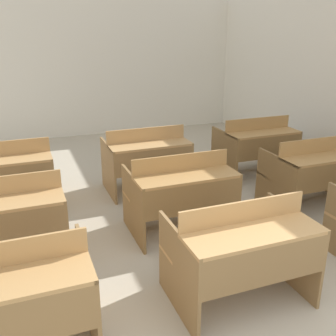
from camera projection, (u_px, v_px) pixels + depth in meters
wall_back at (101, 67)px, 8.17m from camera, size 5.96×0.06×2.80m
bench_front_left at (7, 300)px, 2.59m from camera, size 1.10×0.79×0.90m
bench_front_center at (241, 250)px, 3.18m from camera, size 1.10×0.79×0.90m
bench_second_left at (4, 220)px, 3.68m from camera, size 1.10×0.79×0.90m
bench_second_center at (181, 192)px, 4.31m from camera, size 1.10×0.79×0.90m
bench_second_right at (314, 171)px, 4.93m from camera, size 1.10×0.79×0.90m
bench_third_left at (6, 175)px, 4.80m from camera, size 1.10×0.79×0.90m
bench_third_center at (147, 158)px, 5.44m from camera, size 1.10×0.79×0.90m
bench_third_right at (256, 145)px, 6.04m from camera, size 1.10×0.79×0.90m
wastepaper_bin at (280, 145)px, 7.03m from camera, size 0.30×0.30×0.39m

